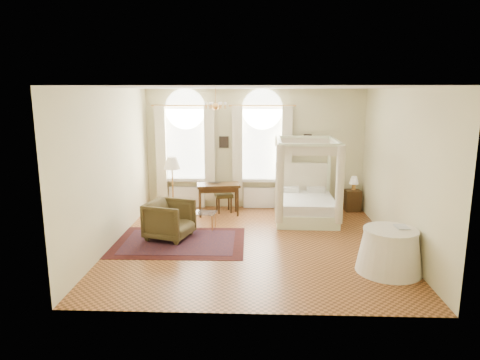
{
  "coord_description": "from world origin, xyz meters",
  "views": [
    {
      "loc": [
        0.05,
        -8.78,
        3.22
      ],
      "look_at": [
        -0.3,
        0.4,
        1.32
      ],
      "focal_mm": 32.0,
      "sensor_mm": 36.0,
      "label": 1
    }
  ],
  "objects_px": {
    "writing_desk": "(218,188)",
    "side_table": "(389,251)",
    "armchair": "(170,220)",
    "floor_lamp": "(172,166)",
    "canopy_bed": "(305,202)",
    "nightstand": "(352,200)",
    "coffee_table": "(203,214)",
    "stool": "(224,197)"
  },
  "relations": [
    {
      "from": "canopy_bed",
      "to": "coffee_table",
      "type": "relative_size",
      "value": 3.21
    },
    {
      "from": "floor_lamp",
      "to": "coffee_table",
      "type": "bearing_deg",
      "value": -41.97
    },
    {
      "from": "writing_desk",
      "to": "side_table",
      "type": "xyz_separation_m",
      "value": [
        3.42,
        -3.55,
        -0.32
      ]
    },
    {
      "from": "canopy_bed",
      "to": "stool",
      "type": "xyz_separation_m",
      "value": [
        -2.13,
        0.61,
        -0.04
      ]
    },
    {
      "from": "side_table",
      "to": "nightstand",
      "type": "bearing_deg",
      "value": 86.84
    },
    {
      "from": "armchair",
      "to": "stool",
      "type": "bearing_deg",
      "value": -8.62
    },
    {
      "from": "stool",
      "to": "coffee_table",
      "type": "height_order",
      "value": "stool"
    },
    {
      "from": "writing_desk",
      "to": "side_table",
      "type": "height_order",
      "value": "writing_desk"
    },
    {
      "from": "armchair",
      "to": "floor_lamp",
      "type": "bearing_deg",
      "value": 24.91
    },
    {
      "from": "nightstand",
      "to": "floor_lamp",
      "type": "xyz_separation_m",
      "value": [
        -4.77,
        -0.93,
        1.08
      ]
    },
    {
      "from": "floor_lamp",
      "to": "nightstand",
      "type": "bearing_deg",
      "value": 11.06
    },
    {
      "from": "canopy_bed",
      "to": "armchair",
      "type": "distance_m",
      "value": 3.54
    },
    {
      "from": "stool",
      "to": "armchair",
      "type": "bearing_deg",
      "value": -115.5
    },
    {
      "from": "coffee_table",
      "to": "canopy_bed",
      "type": "bearing_deg",
      "value": 18.88
    },
    {
      "from": "armchair",
      "to": "coffee_table",
      "type": "distance_m",
      "value": 0.97
    },
    {
      "from": "canopy_bed",
      "to": "floor_lamp",
      "type": "relative_size",
      "value": 1.28
    },
    {
      "from": "floor_lamp",
      "to": "side_table",
      "type": "relative_size",
      "value": 1.36
    },
    {
      "from": "writing_desk",
      "to": "side_table",
      "type": "distance_m",
      "value": 4.94
    },
    {
      "from": "canopy_bed",
      "to": "armchair",
      "type": "height_order",
      "value": "canopy_bed"
    },
    {
      "from": "floor_lamp",
      "to": "side_table",
      "type": "bearing_deg",
      "value": -34.55
    },
    {
      "from": "coffee_table",
      "to": "floor_lamp",
      "type": "distance_m",
      "value": 1.55
    },
    {
      "from": "canopy_bed",
      "to": "armchair",
      "type": "xyz_separation_m",
      "value": [
        -3.17,
        -1.57,
        -0.04
      ]
    },
    {
      "from": "canopy_bed",
      "to": "side_table",
      "type": "height_order",
      "value": "canopy_bed"
    },
    {
      "from": "stool",
      "to": "side_table",
      "type": "bearing_deg",
      "value": -49.18
    },
    {
      "from": "canopy_bed",
      "to": "side_table",
      "type": "distance_m",
      "value": 3.41
    },
    {
      "from": "canopy_bed",
      "to": "nightstand",
      "type": "height_order",
      "value": "canopy_bed"
    },
    {
      "from": "armchair",
      "to": "floor_lamp",
      "type": "distance_m",
      "value": 1.78
    },
    {
      "from": "canopy_bed",
      "to": "stool",
      "type": "distance_m",
      "value": 2.22
    },
    {
      "from": "nightstand",
      "to": "floor_lamp",
      "type": "bearing_deg",
      "value": -168.94
    },
    {
      "from": "writing_desk",
      "to": "armchair",
      "type": "xyz_separation_m",
      "value": [
        -0.92,
        -1.91,
        -0.29
      ]
    },
    {
      "from": "writing_desk",
      "to": "coffee_table",
      "type": "bearing_deg",
      "value": -102.05
    },
    {
      "from": "nightstand",
      "to": "side_table",
      "type": "bearing_deg",
      "value": -93.16
    },
    {
      "from": "side_table",
      "to": "floor_lamp",
      "type": "bearing_deg",
      "value": 145.45
    },
    {
      "from": "floor_lamp",
      "to": "canopy_bed",
      "type": "bearing_deg",
      "value": 1.27
    },
    {
      "from": "canopy_bed",
      "to": "stool",
      "type": "relative_size",
      "value": 3.79
    },
    {
      "from": "writing_desk",
      "to": "coffee_table",
      "type": "height_order",
      "value": "writing_desk"
    },
    {
      "from": "writing_desk",
      "to": "floor_lamp",
      "type": "bearing_deg",
      "value": -159.73
    },
    {
      "from": "writing_desk",
      "to": "coffee_table",
      "type": "relative_size",
      "value": 1.86
    },
    {
      "from": "canopy_bed",
      "to": "nightstand",
      "type": "distance_m",
      "value": 1.64
    },
    {
      "from": "canopy_bed",
      "to": "side_table",
      "type": "xyz_separation_m",
      "value": [
        1.16,
        -3.21,
        -0.07
      ]
    },
    {
      "from": "coffee_table",
      "to": "armchair",
      "type": "bearing_deg",
      "value": -132.79
    },
    {
      "from": "writing_desk",
      "to": "armchair",
      "type": "bearing_deg",
      "value": -115.59
    }
  ]
}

